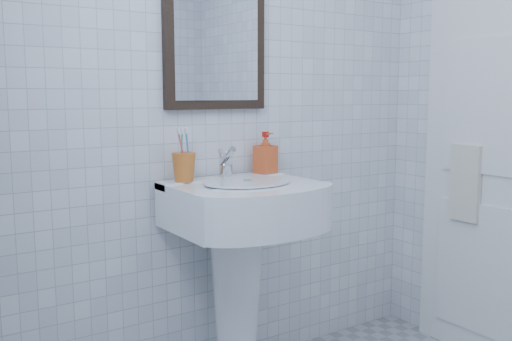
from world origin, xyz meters
TOP-DOWN VIEW (x-y plane):
  - wall_back at (0.00, 1.20)m, footprint 2.20×0.02m
  - wall_left at (-1.10, 0.00)m, footprint 0.02×2.40m
  - washbasin at (-0.09, 0.99)m, footprint 0.62×0.45m
  - faucet at (-0.09, 1.10)m, footprint 0.06×0.13m
  - toothbrush_cup at (-0.30, 1.11)m, footprint 0.12×0.12m
  - soap_dispenser at (0.14, 1.13)m, footprint 0.11×0.11m
  - wall_mirror at (-0.09, 1.18)m, footprint 0.50×0.04m
  - bathroom_door at (1.08, 0.55)m, footprint 0.04×0.80m
  - towel_ring at (1.06, 0.69)m, footprint 0.01×0.18m
  - hand_towel at (1.04, 0.69)m, footprint 0.03×0.16m

SIDE VIEW (x-z plane):
  - washbasin at x=-0.09m, z-range 0.16..1.11m
  - hand_towel at x=1.04m, z-range 0.68..1.06m
  - faucet at x=-0.09m, z-range 0.92..1.07m
  - bathroom_door at x=1.08m, z-range 0.00..2.00m
  - toothbrush_cup at x=-0.30m, z-range 0.94..1.06m
  - soap_dispenser at x=0.14m, z-range 0.94..1.13m
  - towel_ring at x=1.06m, z-range 0.96..1.14m
  - wall_back at x=0.00m, z-range 0.00..2.50m
  - wall_left at x=-1.10m, z-range 0.00..2.50m
  - wall_mirror at x=-0.09m, z-range 1.24..1.86m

